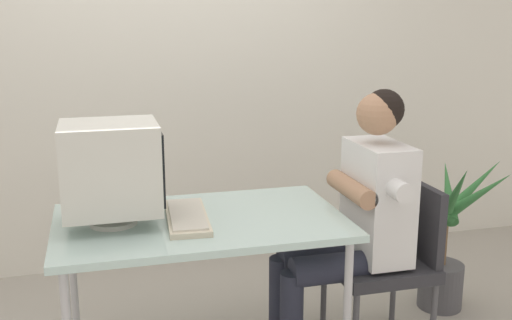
{
  "coord_description": "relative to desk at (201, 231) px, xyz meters",
  "views": [
    {
      "loc": [
        -0.42,
        -2.51,
        1.62
      ],
      "look_at": [
        0.25,
        0.0,
        1.0
      ],
      "focal_mm": 42.62,
      "sensor_mm": 36.0,
      "label": 1
    }
  ],
  "objects": [
    {
      "name": "office_chair",
      "position": [
        0.94,
        0.01,
        -0.22
      ],
      "size": [
        0.46,
        0.46,
        0.83
      ],
      "color": "#4C4C51",
      "rests_on": "ground_plane"
    },
    {
      "name": "person_seated",
      "position": [
        0.75,
        0.01,
        0.0
      ],
      "size": [
        0.74,
        0.59,
        1.29
      ],
      "color": "silver",
      "rests_on": "ground_plane"
    },
    {
      "name": "wall_back",
      "position": [
        0.3,
        1.4,
        0.81
      ],
      "size": [
        8.0,
        0.1,
        3.0
      ],
      "primitive_type": "cube",
      "color": "silver",
      "rests_on": "ground_plane"
    },
    {
      "name": "desk",
      "position": [
        0.0,
        0.0,
        0.0
      ],
      "size": [
        1.26,
        0.77,
        0.75
      ],
      "color": "#B7B7BC",
      "rests_on": "ground_plane"
    },
    {
      "name": "crt_monitor",
      "position": [
        -0.37,
        0.03,
        0.3
      ],
      "size": [
        0.41,
        0.35,
        0.44
      ],
      "color": "silver",
      "rests_on": "desk"
    },
    {
      "name": "keyboard",
      "position": [
        -0.06,
        -0.0,
        0.07
      ],
      "size": [
        0.21,
        0.49,
        0.03
      ],
      "color": "beige",
      "rests_on": "desk"
    },
    {
      "name": "potted_plant",
      "position": [
        1.41,
        0.3,
        -0.26
      ],
      "size": [
        0.72,
        0.68,
        0.91
      ],
      "color": "#4C4C51",
      "rests_on": "ground_plane"
    }
  ]
}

